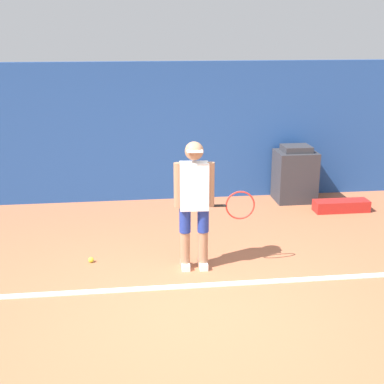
{
  "coord_description": "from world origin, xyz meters",
  "views": [
    {
      "loc": [
        -0.67,
        -4.93,
        2.83
      ],
      "look_at": [
        0.11,
        1.28,
        0.92
      ],
      "focal_mm": 50.0,
      "sensor_mm": 36.0,
      "label": 1
    }
  ],
  "objects_px": {
    "covered_chair": "(295,175)",
    "tennis_ball": "(91,260)",
    "equipment_bag": "(341,206)",
    "tennis_player": "(195,200)"
  },
  "relations": [
    {
      "from": "tennis_player",
      "to": "covered_chair",
      "type": "relative_size",
      "value": 1.65
    },
    {
      "from": "tennis_player",
      "to": "tennis_ball",
      "type": "bearing_deg",
      "value": 169.34
    },
    {
      "from": "equipment_bag",
      "to": "tennis_ball",
      "type": "bearing_deg",
      "value": -158.86
    },
    {
      "from": "tennis_ball",
      "to": "equipment_bag",
      "type": "relative_size",
      "value": 0.08
    },
    {
      "from": "covered_chair",
      "to": "equipment_bag",
      "type": "xyz_separation_m",
      "value": [
        0.58,
        -0.67,
        -0.37
      ]
    },
    {
      "from": "covered_chair",
      "to": "equipment_bag",
      "type": "distance_m",
      "value": 0.96
    },
    {
      "from": "tennis_player",
      "to": "covered_chair",
      "type": "distance_m",
      "value": 3.27
    },
    {
      "from": "equipment_bag",
      "to": "tennis_player",
      "type": "bearing_deg",
      "value": -145.04
    },
    {
      "from": "covered_chair",
      "to": "tennis_ball",
      "type": "bearing_deg",
      "value": -146.78
    },
    {
      "from": "tennis_ball",
      "to": "equipment_bag",
      "type": "bearing_deg",
      "value": 21.14
    }
  ]
}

